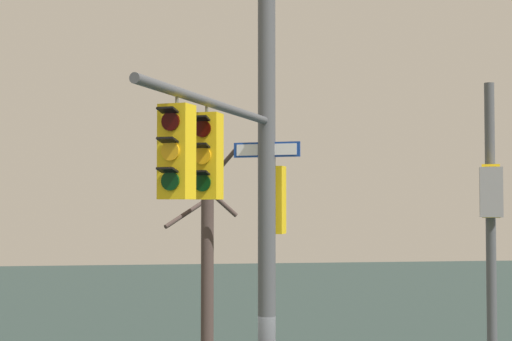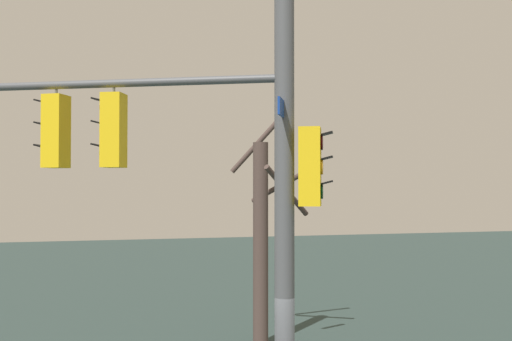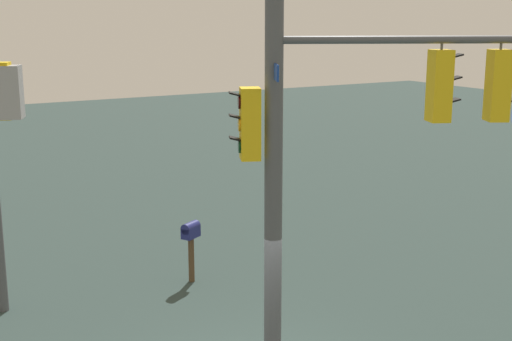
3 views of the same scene
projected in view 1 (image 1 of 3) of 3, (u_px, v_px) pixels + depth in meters
The scene contains 3 objects.
main_signal_pole_assembly at pixel (260, 165), 11.46m from camera, with size 4.77×4.57×9.02m.
secondary_pole_assembly at pixel (491, 215), 15.86m from camera, with size 0.81×0.63×6.81m.
bare_tree_behind_pole at pixel (207, 261), 19.38m from camera, with size 1.86×2.02×5.81m.
Camera 1 is at (-12.32, 1.87, 4.32)m, focal length 53.71 mm.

